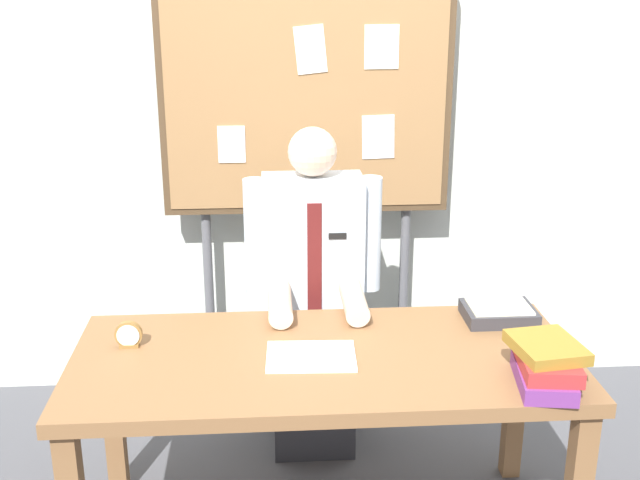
# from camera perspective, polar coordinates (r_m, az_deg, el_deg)

# --- Properties ---
(back_wall) EXTENTS (6.40, 0.08, 2.70)m
(back_wall) POSITION_cam_1_polar(r_m,az_deg,el_deg) (3.68, -1.16, 9.21)
(back_wall) COLOR silver
(back_wall) RESTS_ON ground_plane
(desk) EXTENTS (1.71, 0.77, 0.73)m
(desk) POSITION_cam_1_polar(r_m,az_deg,el_deg) (2.72, 0.27, -10.00)
(desk) COLOR brown
(desk) RESTS_ON ground_plane
(person) EXTENTS (0.55, 0.56, 1.40)m
(person) POSITION_cam_1_polar(r_m,az_deg,el_deg) (3.25, -0.51, -4.91)
(person) COLOR #2D2D33
(person) RESTS_ON ground_plane
(bulletin_board) EXTENTS (1.28, 0.09, 2.01)m
(bulletin_board) POSITION_cam_1_polar(r_m,az_deg,el_deg) (3.47, -0.99, 10.18)
(bulletin_board) COLOR #4C3823
(bulletin_board) RESTS_ON ground_plane
(book_stack) EXTENTS (0.22, 0.32, 0.14)m
(book_stack) POSITION_cam_1_polar(r_m,az_deg,el_deg) (2.57, 16.09, -8.60)
(book_stack) COLOR #72337F
(book_stack) RESTS_ON desk
(open_notebook) EXTENTS (0.31, 0.23, 0.01)m
(open_notebook) POSITION_cam_1_polar(r_m,az_deg,el_deg) (2.66, -0.66, -8.47)
(open_notebook) COLOR white
(open_notebook) RESTS_ON desk
(desk_clock) EXTENTS (0.09, 0.04, 0.09)m
(desk_clock) POSITION_cam_1_polar(r_m,az_deg,el_deg) (2.80, -13.76, -6.78)
(desk_clock) COLOR olive
(desk_clock) RESTS_ON desk
(paper_tray) EXTENTS (0.26, 0.20, 0.06)m
(paper_tray) POSITION_cam_1_polar(r_m,az_deg,el_deg) (3.01, 12.89, -5.18)
(paper_tray) COLOR #333338
(paper_tray) RESTS_ON desk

